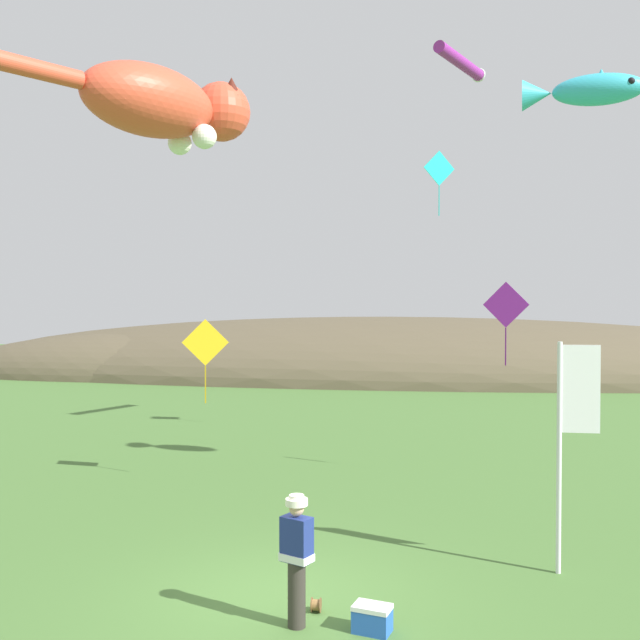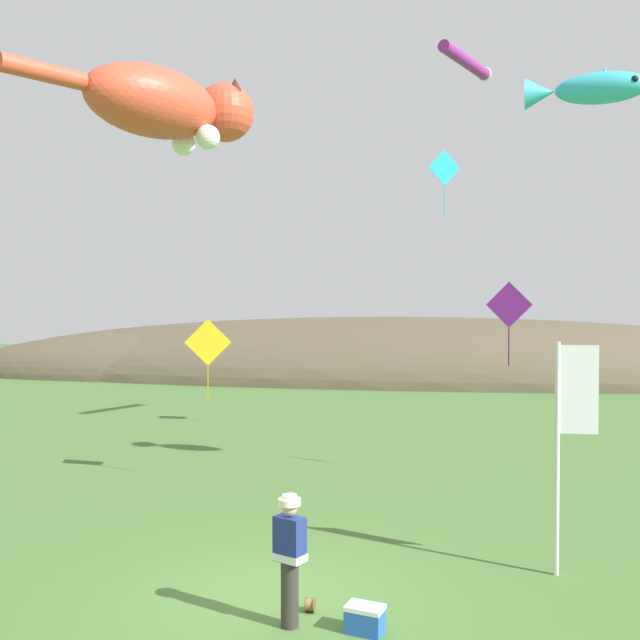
% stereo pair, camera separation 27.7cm
% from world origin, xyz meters
% --- Properties ---
extents(ground_plane, '(120.00, 120.00, 0.00)m').
position_xyz_m(ground_plane, '(0.00, 0.00, 0.00)').
color(ground_plane, '#477033').
extents(distant_hill_ridge, '(56.16, 15.69, 7.07)m').
position_xyz_m(distant_hill_ridge, '(-1.99, 32.62, 0.00)').
color(distant_hill_ridge, brown).
rests_on(distant_hill_ridge, ground).
extents(festival_attendant, '(0.49, 0.42, 1.77)m').
position_xyz_m(festival_attendant, '(0.38, -0.80, 0.95)').
color(festival_attendant, '#332D28').
rests_on(festival_attendant, ground).
extents(kite_spool, '(0.14, 0.20, 0.20)m').
position_xyz_m(kite_spool, '(0.57, -0.31, 0.10)').
color(kite_spool, olive).
rests_on(kite_spool, ground).
extents(picnic_cooler, '(0.56, 0.44, 0.36)m').
position_xyz_m(picnic_cooler, '(1.39, -0.81, 0.18)').
color(picnic_cooler, blue).
rests_on(picnic_cooler, ground).
extents(festival_banner_pole, '(0.66, 0.08, 3.72)m').
position_xyz_m(festival_banner_pole, '(4.36, 1.67, 2.43)').
color(festival_banner_pole, silver).
rests_on(festival_banner_pole, ground).
extents(kite_giant_cat, '(4.34, 5.79, 2.04)m').
position_xyz_m(kite_giant_cat, '(-4.32, 7.05, 9.27)').
color(kite_giant_cat, '#E04C33').
extents(kite_fish_windsock, '(2.61, 1.06, 0.78)m').
position_xyz_m(kite_fish_windsock, '(5.49, 6.11, 8.95)').
color(kite_fish_windsock, '#33B2CC').
extents(kite_tube_streamer, '(1.68, 2.94, 0.44)m').
position_xyz_m(kite_tube_streamer, '(3.13, 11.82, 11.57)').
color(kite_tube_streamer, '#8C268C').
extents(kite_diamond_violet, '(1.04, 0.37, 1.99)m').
position_xyz_m(kite_diamond_violet, '(3.99, 7.26, 4.28)').
color(kite_diamond_violet, purple).
extents(kite_diamond_teal, '(0.93, 0.51, 1.95)m').
position_xyz_m(kite_diamond_teal, '(2.50, 11.62, 8.36)').
color(kite_diamond_teal, '#19BFBF').
extents(kite_diamond_gold, '(1.09, 0.28, 2.01)m').
position_xyz_m(kite_diamond_gold, '(-3.10, 6.32, 3.38)').
color(kite_diamond_gold, yellow).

